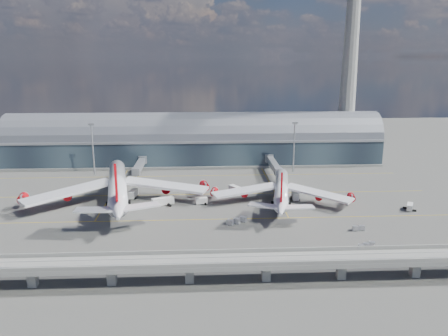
{
  "coord_description": "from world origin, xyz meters",
  "views": [
    {
      "loc": [
        3.63,
        -158.22,
        57.04
      ],
      "look_at": [
        12.33,
        10.0,
        14.0
      ],
      "focal_mm": 35.0,
      "sensor_mm": 36.0,
      "label": 1
    }
  ],
  "objects_px": {
    "service_truck_0": "(133,194)",
    "cargo_train_1": "(366,246)",
    "service_truck_5": "(235,189)",
    "cargo_train_0": "(237,221)",
    "floodlight_mast_left": "(93,148)",
    "airliner_left": "(117,186)",
    "service_truck_4": "(295,196)",
    "airliner_right": "(281,191)",
    "service_truck_3": "(410,207)",
    "service_truck_1": "(201,201)",
    "cargo_train_2": "(359,228)",
    "control_tower": "(349,67)",
    "floodlight_mast_right": "(294,146)",
    "service_truck_2": "(163,201)"
  },
  "relations": [
    {
      "from": "service_truck_0",
      "to": "cargo_train_1",
      "type": "height_order",
      "value": "service_truck_0"
    },
    {
      "from": "service_truck_5",
      "to": "cargo_train_0",
      "type": "relative_size",
      "value": 0.85
    },
    {
      "from": "floodlight_mast_left",
      "to": "airliner_left",
      "type": "relative_size",
      "value": 0.33
    },
    {
      "from": "service_truck_4",
      "to": "floodlight_mast_left",
      "type": "bearing_deg",
      "value": 158.66
    },
    {
      "from": "airliner_right",
      "to": "service_truck_3",
      "type": "distance_m",
      "value": 49.15
    },
    {
      "from": "service_truck_1",
      "to": "cargo_train_2",
      "type": "xyz_separation_m",
      "value": [
        53.07,
        -30.04,
        -0.53
      ]
    },
    {
      "from": "control_tower",
      "to": "airliner_left",
      "type": "height_order",
      "value": "control_tower"
    },
    {
      "from": "service_truck_0",
      "to": "cargo_train_1",
      "type": "xyz_separation_m",
      "value": [
        78.96,
        -53.92,
        -0.81
      ]
    },
    {
      "from": "floodlight_mast_right",
      "to": "service_truck_5",
      "type": "bearing_deg",
      "value": -133.5
    },
    {
      "from": "floodlight_mast_right",
      "to": "service_truck_2",
      "type": "height_order",
      "value": "floodlight_mast_right"
    },
    {
      "from": "service_truck_1",
      "to": "cargo_train_2",
      "type": "height_order",
      "value": "service_truck_1"
    },
    {
      "from": "airliner_right",
      "to": "cargo_train_0",
      "type": "bearing_deg",
      "value": -121.39
    },
    {
      "from": "control_tower",
      "to": "cargo_train_0",
      "type": "height_order",
      "value": "control_tower"
    },
    {
      "from": "floodlight_mast_right",
      "to": "service_truck_4",
      "type": "xyz_separation_m",
      "value": [
        -8.3,
        -44.29,
        -12.0
      ]
    },
    {
      "from": "service_truck_0",
      "to": "service_truck_5",
      "type": "relative_size",
      "value": 1.13
    },
    {
      "from": "service_truck_2",
      "to": "airliner_right",
      "type": "bearing_deg",
      "value": -113.48
    },
    {
      "from": "cargo_train_0",
      "to": "airliner_left",
      "type": "bearing_deg",
      "value": 91.29
    },
    {
      "from": "service_truck_3",
      "to": "service_truck_5",
      "type": "xyz_separation_m",
      "value": [
        -65.25,
        24.96,
        0.31
      ]
    },
    {
      "from": "service_truck_1",
      "to": "service_truck_4",
      "type": "relative_size",
      "value": 0.84
    },
    {
      "from": "cargo_train_1",
      "to": "control_tower",
      "type": "bearing_deg",
      "value": 9.94
    },
    {
      "from": "service_truck_2",
      "to": "cargo_train_0",
      "type": "bearing_deg",
      "value": -151.75
    },
    {
      "from": "control_tower",
      "to": "service_truck_3",
      "type": "relative_size",
      "value": 18.71
    },
    {
      "from": "service_truck_2",
      "to": "service_truck_5",
      "type": "distance_m",
      "value": 33.07
    },
    {
      "from": "control_tower",
      "to": "airliner_right",
      "type": "relative_size",
      "value": 1.7
    },
    {
      "from": "floodlight_mast_right",
      "to": "cargo_train_0",
      "type": "bearing_deg",
      "value": -116.39
    },
    {
      "from": "control_tower",
      "to": "service_truck_3",
      "type": "height_order",
      "value": "control_tower"
    },
    {
      "from": "cargo_train_0",
      "to": "service_truck_1",
      "type": "bearing_deg",
      "value": 59.47
    },
    {
      "from": "cargo_train_1",
      "to": "service_truck_2",
      "type": "bearing_deg",
      "value": 81.28
    },
    {
      "from": "airliner_left",
      "to": "cargo_train_2",
      "type": "bearing_deg",
      "value": -31.74
    },
    {
      "from": "service_truck_5",
      "to": "floodlight_mast_right",
      "type": "bearing_deg",
      "value": 14.66
    },
    {
      "from": "airliner_right",
      "to": "control_tower",
      "type": "bearing_deg",
      "value": 67.46
    },
    {
      "from": "service_truck_0",
      "to": "service_truck_2",
      "type": "relative_size",
      "value": 0.86
    },
    {
      "from": "service_truck_2",
      "to": "service_truck_3",
      "type": "height_order",
      "value": "service_truck_2"
    },
    {
      "from": "service_truck_0",
      "to": "service_truck_1",
      "type": "height_order",
      "value": "service_truck_0"
    },
    {
      "from": "service_truck_0",
      "to": "service_truck_2",
      "type": "height_order",
      "value": "service_truck_2"
    },
    {
      "from": "floodlight_mast_left",
      "to": "service_truck_0",
      "type": "xyz_separation_m",
      "value": [
        24.74,
        -37.85,
        -12.05
      ]
    },
    {
      "from": "control_tower",
      "to": "floodlight_mast_left",
      "type": "relative_size",
      "value": 4.01
    },
    {
      "from": "service_truck_0",
      "to": "service_truck_3",
      "type": "bearing_deg",
      "value": -4.25
    },
    {
      "from": "service_truck_0",
      "to": "service_truck_4",
      "type": "height_order",
      "value": "service_truck_4"
    },
    {
      "from": "floodlight_mast_left",
      "to": "airliner_left",
      "type": "distance_m",
      "value": 49.35
    },
    {
      "from": "airliner_left",
      "to": "airliner_right",
      "type": "bearing_deg",
      "value": -13.37
    },
    {
      "from": "airliner_left",
      "to": "cargo_train_0",
      "type": "height_order",
      "value": "airliner_left"
    },
    {
      "from": "service_truck_1",
      "to": "service_truck_5",
      "type": "distance_m",
      "value": 20.03
    },
    {
      "from": "service_truck_3",
      "to": "service_truck_0",
      "type": "bearing_deg",
      "value": -163.16
    },
    {
      "from": "floodlight_mast_left",
      "to": "cargo_train_0",
      "type": "xyz_separation_m",
      "value": [
        65.49,
        -69.54,
        -12.68
      ]
    },
    {
      "from": "service_truck_5",
      "to": "cargo_train_1",
      "type": "relative_size",
      "value": 1.02
    },
    {
      "from": "service_truck_2",
      "to": "cargo_train_0",
      "type": "height_order",
      "value": "service_truck_2"
    },
    {
      "from": "cargo_train_1",
      "to": "floodlight_mast_left",
      "type": "bearing_deg",
      "value": 73.08
    },
    {
      "from": "cargo_train_0",
      "to": "floodlight_mast_left",
      "type": "bearing_deg",
      "value": 73.09
    },
    {
      "from": "floodlight_mast_left",
      "to": "service_truck_4",
      "type": "distance_m",
      "value": 102.55
    }
  ]
}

